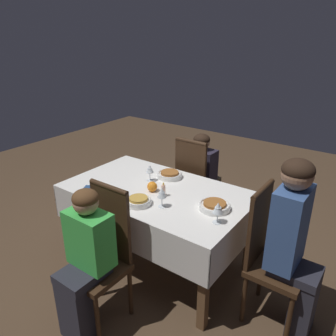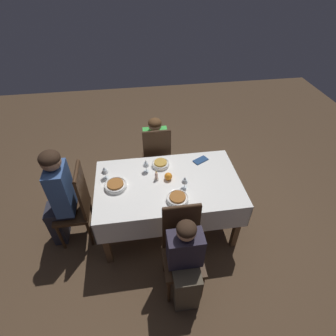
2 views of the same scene
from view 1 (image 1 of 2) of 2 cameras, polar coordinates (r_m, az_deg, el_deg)
ground_plane at (r=3.07m, az=-1.82°, el=-15.93°), size 8.00×8.00×0.00m
dining_table at (r=2.72m, az=-1.98°, el=-5.49°), size 1.51×0.89×0.72m
chair_east at (r=2.39m, az=17.15°, el=-13.94°), size 0.37×0.36×0.99m
chair_north at (r=3.27m, az=4.70°, el=-2.55°), size 0.36×0.37×0.99m
chair_south at (r=2.34m, az=-11.22°, el=-14.11°), size 0.36×0.37×0.99m
person_adult_denim at (r=2.27m, az=21.16°, el=-11.55°), size 0.34×0.30×1.23m
person_child_dark at (r=3.39m, az=6.16°, el=-1.21°), size 0.30×0.33×1.00m
person_child_green at (r=2.24m, az=-14.38°, el=-15.08°), size 0.30×0.33×1.03m
bowl_east at (r=2.40m, az=8.12°, el=-6.52°), size 0.23×0.23×0.06m
wine_glass_east at (r=2.20m, az=8.70°, el=-6.96°), size 0.07×0.07×0.15m
bowl_north at (r=2.89m, az=0.30°, el=-1.15°), size 0.22×0.22×0.06m
wine_glass_north at (r=2.79m, az=-3.20°, el=-0.22°), size 0.07×0.07×0.15m
bowl_south at (r=2.45m, az=-5.16°, el=-5.72°), size 0.19×0.19×0.06m
wine_glass_south at (r=2.37m, az=-1.07°, el=-4.40°), size 0.07×0.07×0.16m
candle_centerpiece at (r=2.56m, az=-0.80°, el=-4.10°), size 0.06×0.06×0.12m
orange_fruit at (r=2.63m, az=-2.77°, el=-3.25°), size 0.08×0.08×0.08m
napkin_red_folded at (r=2.75m, az=-12.77°, el=-3.49°), size 0.19×0.16×0.01m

